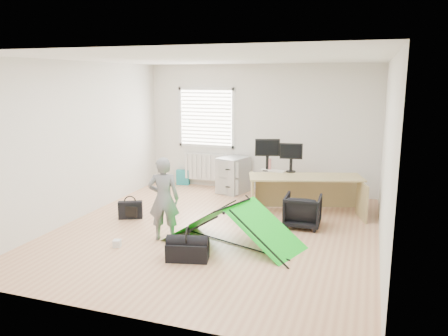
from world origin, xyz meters
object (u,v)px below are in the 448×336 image
(thermos, at_px, (270,165))
(person, at_px, (164,199))
(duffel_bag, at_px, (188,251))
(kite, at_px, (233,225))
(storage_crate, at_px, (343,196))
(filing_cabinet, at_px, (233,175))
(desk, at_px, (305,195))
(monitor_right, at_px, (291,162))
(office_chair, at_px, (303,211))
(monitor_left, at_px, (267,159))
(laptop_bag, at_px, (130,210))

(thermos, relative_size, person, 0.18)
(thermos, distance_m, duffel_bag, 3.01)
(kite, relative_size, storage_crate, 4.08)
(duffel_bag, bearing_deg, filing_cabinet, 84.47)
(thermos, bearing_deg, kite, -91.12)
(filing_cabinet, xyz_separation_m, duffel_bag, (0.49, -3.59, -0.26))
(desk, relative_size, filing_cabinet, 2.63)
(monitor_right, height_order, office_chair, monitor_right)
(monitor_left, bearing_deg, office_chair, -67.54)
(thermos, bearing_deg, office_chair, -52.30)
(desk, distance_m, thermos, 0.91)
(kite, bearing_deg, monitor_right, 98.02)
(person, bearing_deg, duffel_bag, 119.06)
(desk, bearing_deg, duffel_bag, -131.64)
(filing_cabinet, relative_size, laptop_bag, 1.85)
(storage_crate, xyz_separation_m, duffel_bag, (-1.80, -3.49, -0.01))
(desk, distance_m, monitor_right, 0.69)
(monitor_left, distance_m, monitor_right, 0.45)
(kite, distance_m, laptop_bag, 2.14)
(filing_cabinet, bearing_deg, office_chair, -27.59)
(monitor_left, height_order, kite, monitor_left)
(kite, bearing_deg, office_chair, 72.78)
(monitor_left, xyz_separation_m, person, (-1.05, -2.29, -0.27))
(filing_cabinet, xyz_separation_m, kite, (0.90, -2.87, -0.08))
(storage_crate, relative_size, laptop_bag, 1.17)
(filing_cabinet, relative_size, kite, 0.39)
(laptop_bag, bearing_deg, office_chair, -14.23)
(monitor_right, height_order, kite, monitor_right)
(thermos, height_order, duffel_bag, thermos)
(duffel_bag, bearing_deg, storage_crate, 49.38)
(person, relative_size, kite, 0.65)
(monitor_left, relative_size, thermos, 2.06)
(monitor_left, distance_m, storage_crate, 1.70)
(person, relative_size, duffel_bag, 2.27)
(filing_cabinet, xyz_separation_m, laptop_bag, (-1.16, -2.29, -0.23))
(monitor_right, xyz_separation_m, laptop_bag, (-2.51, -1.58, -0.73))
(office_chair, distance_m, kite, 1.41)
(person, xyz_separation_m, laptop_bag, (-1.01, 0.71, -0.48))
(office_chair, bearing_deg, desk, -85.60)
(desk, xyz_separation_m, kite, (-0.77, -1.89, -0.04))
(filing_cabinet, height_order, storage_crate, filing_cabinet)
(monitor_right, relative_size, duffel_bag, 0.74)
(filing_cabinet, bearing_deg, storage_crate, 14.67)
(desk, distance_m, kite, 2.04)
(desk, relative_size, storage_crate, 4.18)
(person, height_order, duffel_bag, person)
(desk, relative_size, monitor_left, 4.31)
(monitor_right, height_order, storage_crate, monitor_right)
(desk, height_order, filing_cabinet, filing_cabinet)
(thermos, xyz_separation_m, kite, (-0.04, -2.17, -0.49))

